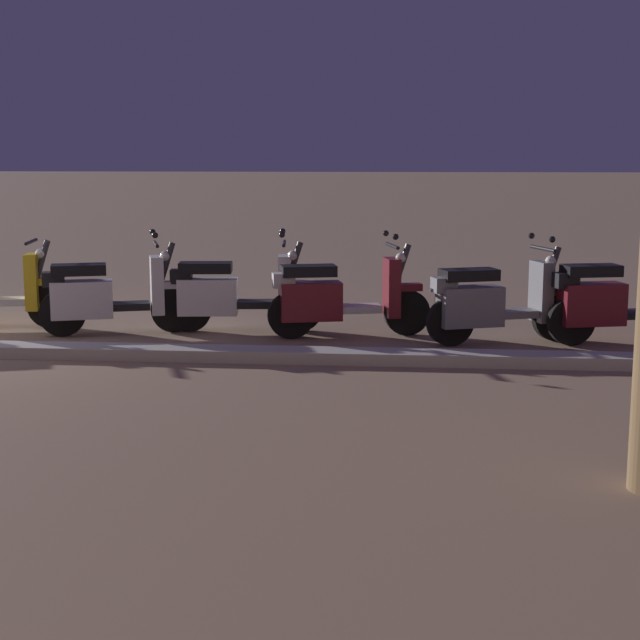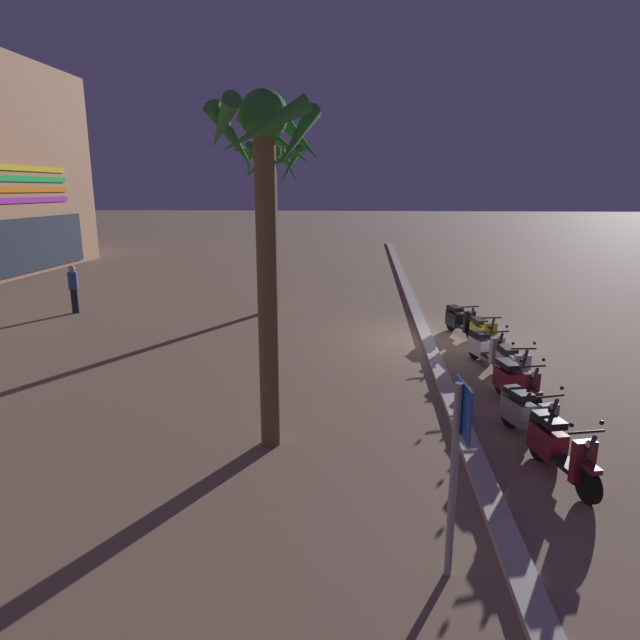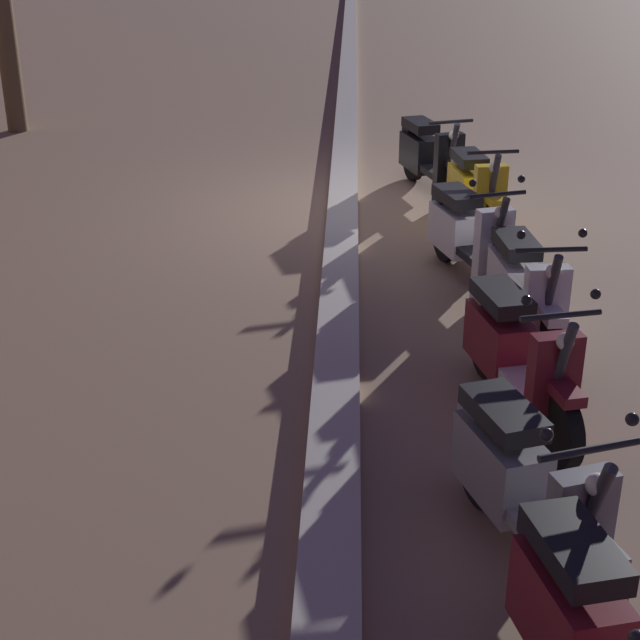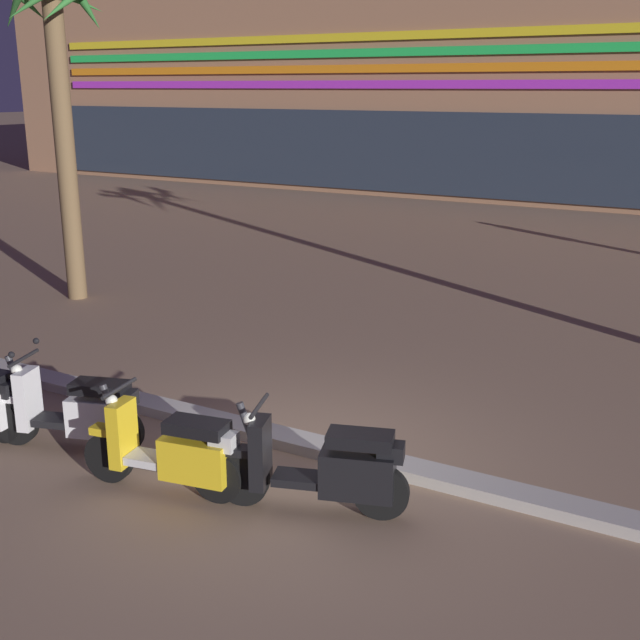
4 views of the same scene
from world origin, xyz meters
name	(u,v)px [view 3 (image 3 of 4)]	position (x,y,z in m)	size (l,w,h in m)	color
ground_plane	(378,209)	(0.00, 0.00, 0.00)	(200.00, 200.00, 0.00)	#93755B
curb_strip	(343,204)	(0.00, 0.42, 0.06)	(60.00, 0.36, 0.12)	#BCB7AD
scooter_grey_mid_centre	(523,485)	(-6.49, -0.67, 0.45)	(1.69, 0.81, 1.17)	black
scooter_maroon_tail_end	(515,353)	(-4.79, -0.89, 0.45)	(1.81, 0.74, 1.17)	black
scooter_white_last_in_row	(523,289)	(-3.56, -1.14, 0.44)	(1.80, 0.58, 1.17)	black
scooter_white_mid_front	(467,235)	(-2.17, -0.82, 0.44)	(1.71, 0.79, 1.17)	black
scooter_yellow_lead_nearest	(474,191)	(-0.65, -1.06, 0.44)	(1.72, 0.63, 1.04)	black
scooter_black_mid_rear	(428,156)	(0.83, -0.65, 0.45)	(1.78, 0.82, 1.04)	black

